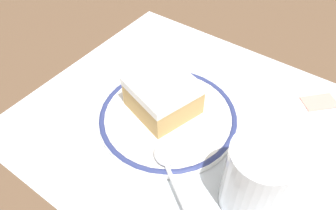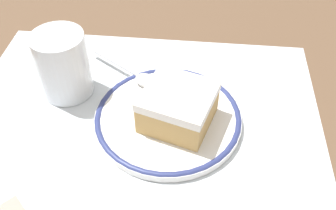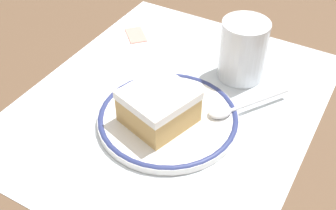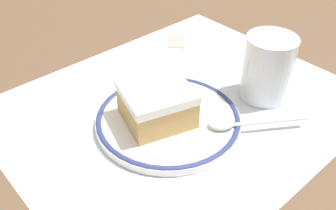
# 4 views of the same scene
# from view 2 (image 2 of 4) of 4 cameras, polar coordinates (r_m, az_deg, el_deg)

# --- Properties ---
(ground_plane) EXTENTS (2.40, 2.40, 0.00)m
(ground_plane) POSITION_cam_2_polar(r_m,az_deg,el_deg) (0.50, -4.52, -3.58)
(ground_plane) COLOR brown
(placemat) EXTENTS (0.48, 0.40, 0.00)m
(placemat) POSITION_cam_2_polar(r_m,az_deg,el_deg) (0.50, -4.52, -3.52)
(placemat) COLOR silver
(placemat) RESTS_ON ground_plane
(plate) EXTENTS (0.19, 0.19, 0.01)m
(plate) POSITION_cam_2_polar(r_m,az_deg,el_deg) (0.50, -0.00, -1.90)
(plate) COLOR white
(plate) RESTS_ON placemat
(cake_slice) EXTENTS (0.10, 0.10, 0.05)m
(cake_slice) POSITION_cam_2_polar(r_m,az_deg,el_deg) (0.48, 1.52, -0.26)
(cake_slice) COLOR tan
(cake_slice) RESTS_ON plate
(spoon) EXTENTS (0.12, 0.09, 0.01)m
(spoon) POSITION_cam_2_polar(r_m,az_deg,el_deg) (0.55, -4.20, 4.41)
(spoon) COLOR silver
(spoon) RESTS_ON plate
(cup) EXTENTS (0.07, 0.07, 0.09)m
(cup) POSITION_cam_2_polar(r_m,az_deg,el_deg) (0.54, -15.37, 5.43)
(cup) COLOR silver
(cup) RESTS_ON placemat
(napkin) EXTENTS (0.16, 0.14, 0.00)m
(napkin) POSITION_cam_2_polar(r_m,az_deg,el_deg) (0.46, -16.54, -11.48)
(napkin) COLOR white
(napkin) RESTS_ON placemat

